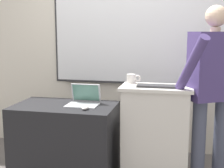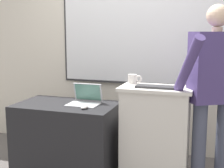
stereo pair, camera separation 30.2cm
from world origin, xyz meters
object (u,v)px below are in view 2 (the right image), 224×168
Objects in this scene: laptop at (86,98)px; person_presenter at (214,86)px; lectern_podium at (155,136)px; computer_mouse_by_laptop at (84,107)px; wireless_keyboard at (158,87)px; side_desk at (67,139)px; coffee_mug at (133,79)px.

person_presenter is at bearing 1.56° from laptop.
person_presenter is (0.51, 0.06, 0.51)m from lectern_podium.
computer_mouse_by_laptop is (0.07, -0.21, -0.04)m from laptop.
wireless_keyboard reaches higher than laptop.
person_presenter reaches higher than lectern_podium.
computer_mouse_by_laptop is (0.26, -0.13, 0.39)m from side_desk.
person_presenter reaches higher than laptop.
computer_mouse_by_laptop is (-0.65, -0.19, 0.28)m from lectern_podium.
lectern_podium is 0.79m from laptop.
coffee_mug reaches higher than lectern_podium.
laptop is 0.52m from coffee_mug.
wireless_keyboard reaches higher than side_desk.
side_desk is 0.93m from coffee_mug.
laptop is at bearing 178.25° from lectern_podium.
person_presenter is (1.42, 0.11, 0.62)m from side_desk.
side_desk is 0.60× the size of person_presenter.
laptop is 0.22m from computer_mouse_by_laptop.
lectern_podium is 0.56× the size of person_presenter.
computer_mouse_by_laptop reaches higher than side_desk.
person_presenter is 5.50× the size of laptop.
laptop is at bearing 174.51° from wireless_keyboard.
lectern_podium is 0.49m from wireless_keyboard.
lectern_podium is at bearing -26.38° from coffee_mug.
lectern_podium is at bearing 3.18° from side_desk.
wireless_keyboard reaches higher than lectern_podium.
person_presenter reaches higher than side_desk.
coffee_mug is at bearing 38.19° from computer_mouse_by_laptop.
side_desk is at bearing -164.81° from coffee_mug.
computer_mouse_by_laptop is at bearing -70.52° from laptop.
person_presenter is 1.26m from laptop.
computer_mouse_by_laptop is (-0.68, -0.13, -0.21)m from wireless_keyboard.
coffee_mug reaches higher than computer_mouse_by_laptop.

